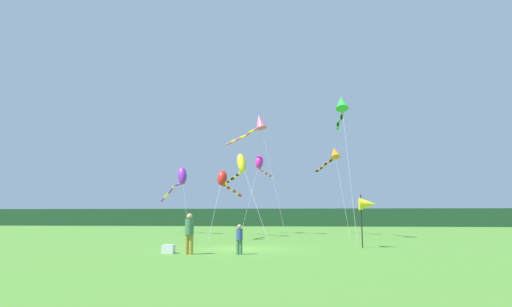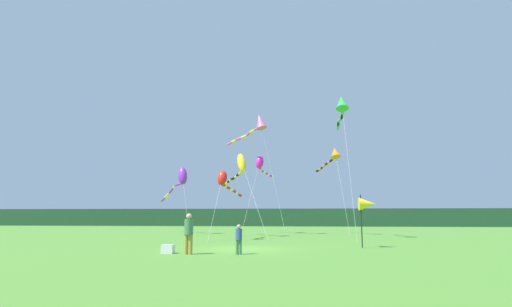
# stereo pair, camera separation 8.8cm
# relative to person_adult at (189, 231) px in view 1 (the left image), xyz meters

# --- Properties ---
(ground_plane) EXTENTS (120.00, 120.00, 0.00)m
(ground_plane) POSITION_rel_person_adult_xyz_m (2.01, 3.27, -1.01)
(ground_plane) COLOR #4C842D
(distant_treeline) EXTENTS (108.00, 3.84, 2.77)m
(distant_treeline) POSITION_rel_person_adult_xyz_m (2.01, 48.27, 0.38)
(distant_treeline) COLOR #1E4228
(distant_treeline) RESTS_ON ground
(person_adult) EXTENTS (0.40, 0.40, 1.81)m
(person_adult) POSITION_rel_person_adult_xyz_m (0.00, 0.00, 0.00)
(person_adult) COLOR olive
(person_adult) RESTS_ON ground
(person_child) EXTENTS (0.29, 0.29, 1.32)m
(person_child) POSITION_rel_person_adult_xyz_m (2.25, 0.19, -0.27)
(person_child) COLOR #3F724C
(person_child) RESTS_ON ground
(cooler_box) EXTENTS (0.54, 0.42, 0.39)m
(cooler_box) POSITION_rel_person_adult_xyz_m (-1.06, 0.37, -0.81)
(cooler_box) COLOR silver
(cooler_box) RESTS_ON ground
(banner_flag_pole) EXTENTS (0.90, 0.70, 2.84)m
(banner_flag_pole) POSITION_rel_person_adult_xyz_m (8.61, 4.63, 1.30)
(banner_flag_pole) COLOR black
(banner_flag_pole) RESTS_ON ground
(kite_magenta) EXTENTS (2.46, 6.77, 7.57)m
(kite_magenta) POSITION_rel_person_adult_xyz_m (1.22, 20.30, 5.64)
(kite_magenta) COLOR #B2B2B2
(kite_magenta) RESTS_ON ground
(kite_green) EXTENTS (1.09, 7.24, 10.95)m
(kite_green) POSITION_rel_person_adult_xyz_m (8.26, 12.64, 9.12)
(kite_green) COLOR #B2B2B2
(kite_green) RESTS_ON ground
(kite_rainbow) EXTENTS (5.89, 4.25, 11.06)m
(kite_rainbow) POSITION_rel_person_adult_xyz_m (1.24, 18.14, 9.11)
(kite_rainbow) COLOR #B2B2B2
(kite_rainbow) RESTS_ON ground
(kite_red) EXTENTS (1.41, 5.75, 5.00)m
(kite_red) POSITION_rel_person_adult_xyz_m (-0.44, 10.54, 3.19)
(kite_red) COLOR #B2B2B2
(kite_red) RESTS_ON ground
(kite_yellow) EXTENTS (4.50, 7.07, 6.89)m
(kite_yellow) POSITION_rel_person_adult_xyz_m (0.10, 14.75, 4.76)
(kite_yellow) COLOR #B2B2B2
(kite_yellow) RESTS_ON ground
(kite_purple) EXTENTS (5.32, 7.65, 6.35)m
(kite_purple) POSITION_rel_person_adult_xyz_m (-6.33, 19.23, 4.15)
(kite_purple) COLOR #B2B2B2
(kite_purple) RESTS_ON ground
(kite_orange) EXTENTS (2.39, 6.84, 7.93)m
(kite_orange) POSITION_rel_person_adult_xyz_m (8.02, 18.79, 6.14)
(kite_orange) COLOR #B2B2B2
(kite_orange) RESTS_ON ground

